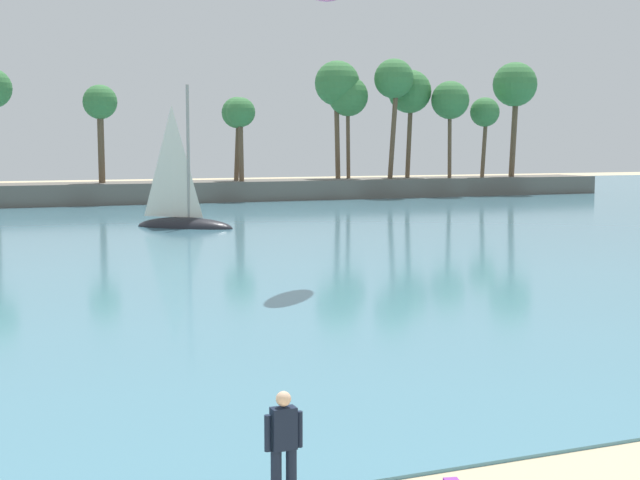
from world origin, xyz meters
The scene contains 4 objects.
sea centered at (0.00, 62.80, 0.03)m, with size 220.00×105.87×0.06m, color teal.
palm_headland centered at (4.55, 75.80, 4.43)m, with size 112.96×6.82×13.20m.
person_at_waterline centered at (-1.03, 9.48, 0.89)m, with size 0.55×0.21×1.67m.
sailboat_toward_headland centered at (8.04, 51.13, 0.88)m, with size 5.90×5.58×9.07m.
Camera 1 is at (-5.18, -1.71, 4.98)m, focal length 50.82 mm.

